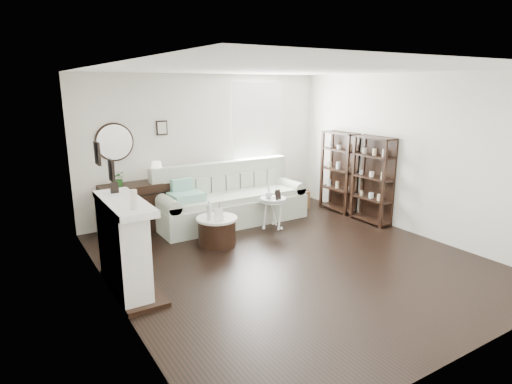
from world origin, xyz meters
TOP-DOWN VIEW (x-y plane):
  - room at (0.73, 2.70)m, footprint 5.50×5.50m
  - fireplace at (-2.32, 0.30)m, footprint 0.50×1.40m
  - shelf_unit_far at (2.33, 1.55)m, footprint 0.30×0.80m
  - shelf_unit_near at (2.33, 0.65)m, footprint 0.30×0.80m
  - sofa at (0.12, 2.09)m, footprint 2.80×0.97m
  - quilt at (-0.80, 1.95)m, footprint 0.57×0.48m
  - suitcase at (1.70, 2.11)m, footprint 0.57×0.35m
  - dresser at (-1.49, 2.47)m, footprint 1.26×0.54m
  - table_lamp at (-1.12, 2.47)m, footprint 0.23×0.23m
  - potted_plant at (-1.80, 2.42)m, footprint 0.31×0.29m
  - drum_table at (-0.65, 1.10)m, footprint 0.65×0.65m
  - pedestal_table at (0.56, 1.30)m, footprint 0.47×0.47m
  - eiffel_drum at (-0.57, 1.15)m, footprint 0.14×0.14m
  - bottle_drum at (-0.81, 1.03)m, footprint 0.07×0.07m
  - card_frame_drum at (-0.69, 0.94)m, footprint 0.15×0.06m
  - eiffel_ped at (0.66, 1.33)m, footprint 0.11×0.11m
  - flask_ped at (0.48, 1.32)m, footprint 0.13×0.13m
  - card_frame_ped at (0.59, 1.18)m, footprint 0.13×0.08m

SIDE VIEW (x-z plane):
  - suitcase at x=1.70m, z-range 0.00..0.36m
  - drum_table at x=-0.65m, z-range 0.00..0.46m
  - sofa at x=0.12m, z-range -0.18..0.90m
  - dresser at x=-1.49m, z-range 0.00..0.84m
  - pedestal_table at x=0.56m, z-range 0.23..0.79m
  - fireplace at x=-2.32m, z-range -0.38..1.46m
  - card_frame_drum at x=-0.69m, z-range 0.45..0.66m
  - eiffel_drum at x=-0.57m, z-range 0.45..0.66m
  - bottle_drum at x=-0.81m, z-range 0.45..0.77m
  - quilt at x=-0.80m, z-range 0.56..0.70m
  - card_frame_ped at x=0.59m, z-range 0.56..0.73m
  - eiffel_ped at x=0.66m, z-range 0.56..0.73m
  - flask_ped at x=0.48m, z-range 0.56..0.80m
  - shelf_unit_far at x=2.33m, z-range 0.00..1.60m
  - shelf_unit_near at x=2.33m, z-range 0.00..1.60m
  - potted_plant at x=-1.80m, z-range 0.84..1.11m
  - table_lamp at x=-1.12m, z-range 0.84..1.20m
  - room at x=0.73m, z-range -1.15..4.35m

